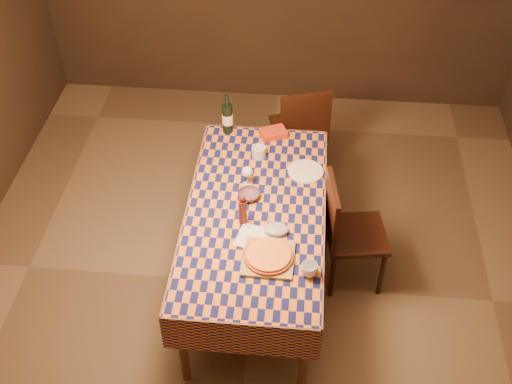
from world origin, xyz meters
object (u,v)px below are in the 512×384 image
wine_bottle (227,118)px  chair_right (345,228)px  dining_table (255,219)px  bowl (249,195)px  white_plate (306,172)px  chair_far (301,127)px  pizza (268,255)px  cutting_board (268,258)px

wine_bottle → chair_right: 1.23m
wine_bottle → dining_table: bearing=-71.1°
bowl → wine_bottle: wine_bottle is taller
wine_bottle → white_plate: wine_bottle is taller
bowl → chair_far: bearing=74.5°
white_plate → chair_far: chair_far is taller
pizza → chair_right: bearing=47.6°
cutting_board → white_plate: cutting_board is taller
cutting_board → chair_right: (0.51, 0.55, -0.26)m
bowl → chair_right: 0.73m
cutting_board → chair_right: 0.79m
dining_table → pizza: size_ratio=4.52×
pizza → bowl: pizza is taller
white_plate → wine_bottle: bearing=145.1°
dining_table → chair_far: chair_far is taller
bowl → chair_right: (0.68, 0.01, -0.27)m
dining_table → white_plate: size_ratio=7.22×
pizza → chair_far: 1.73m
bowl → white_plate: bowl is taller
cutting_board → pizza: (0.00, 0.00, 0.02)m
cutting_board → pizza: pizza is taller
bowl → wine_bottle: bearing=108.1°
dining_table → white_plate: 0.54m
chair_far → chair_right: size_ratio=1.00×
dining_table → bowl: bearing=113.4°
cutting_board → chair_far: bearing=85.2°
pizza → dining_table: bearing=106.3°
wine_bottle → chair_right: bearing=-38.0°
dining_table → white_plate: bearing=53.0°
chair_far → chair_right: same height
white_plate → chair_far: (-0.06, 0.85, -0.25)m
cutting_board → chair_far: (0.14, 1.70, -0.26)m
dining_table → pizza: pizza is taller
pizza → chair_far: (0.14, 1.70, -0.28)m
dining_table → pizza: (0.12, -0.42, 0.11)m
white_plate → cutting_board: bearing=-103.4°
cutting_board → white_plate: bearing=76.6°
chair_far → chair_right: 1.20m
pizza → bowl: size_ratio=2.68×
white_plate → bowl: bearing=-141.6°
cutting_board → chair_far: chair_far is taller
dining_table → chair_right: bearing=12.3°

